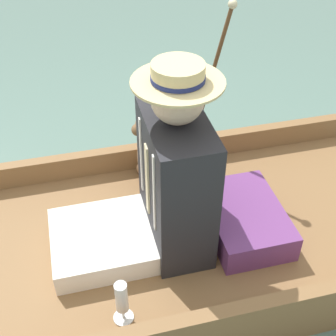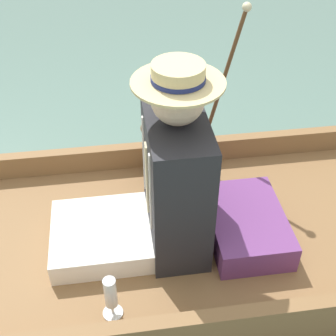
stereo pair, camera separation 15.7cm
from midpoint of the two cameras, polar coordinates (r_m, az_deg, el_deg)
name	(u,v)px [view 2 (the right image)]	position (r m, az deg, el deg)	size (l,w,h in m)	color
ground_plane	(170,255)	(2.36, 2.14, -10.57)	(16.00, 16.00, 0.00)	slate
punt_boat	(170,243)	(2.29, 2.20, -9.15)	(1.15, 2.40, 0.28)	brown
seat_cushion	(246,225)	(2.23, 11.48, -6.87)	(0.49, 0.34, 0.14)	#6B3875
seated_person	(161,185)	(1.99, 1.43, -2.17)	(0.46, 0.74, 0.89)	white
teddy_bear	(160,147)	(2.42, 0.82, 2.53)	(0.30, 0.18, 0.43)	#846042
wine_glass	(111,295)	(1.88, -4.55, -15.27)	(0.08, 0.08, 0.21)	silver
walking_cane	(223,81)	(2.35, 8.67, 10.41)	(0.04, 0.23, 0.92)	brown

